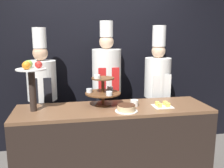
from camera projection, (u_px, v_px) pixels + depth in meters
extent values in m
cube|color=black|center=(101.00, 53.00, 3.65)|extent=(10.00, 0.06, 2.80)
cube|color=black|center=(114.00, 145.00, 2.90)|extent=(2.19, 0.63, 0.83)
cube|color=brown|center=(114.00, 109.00, 2.81)|extent=(2.19, 0.63, 0.03)
cylinder|color=brown|center=(103.00, 104.00, 2.90)|extent=(0.18, 0.18, 0.02)
cylinder|color=brown|center=(103.00, 92.00, 2.87)|extent=(0.04, 0.04, 0.33)
cylinder|color=brown|center=(103.00, 93.00, 2.87)|extent=(0.41, 0.41, 0.02)
cylinder|color=brown|center=(103.00, 78.00, 2.84)|extent=(0.26, 0.26, 0.02)
cylinder|color=silver|center=(89.00, 91.00, 2.87)|extent=(0.07, 0.07, 0.04)
cylinder|color=gold|center=(89.00, 91.00, 2.87)|extent=(0.06, 0.06, 0.03)
cylinder|color=silver|center=(109.00, 93.00, 2.73)|extent=(0.07, 0.07, 0.04)
cylinder|color=green|center=(109.00, 94.00, 2.73)|extent=(0.06, 0.06, 0.03)
cylinder|color=silver|center=(110.00, 88.00, 3.00)|extent=(0.07, 0.07, 0.04)
cylinder|color=red|center=(110.00, 89.00, 3.00)|extent=(0.06, 0.06, 0.03)
cylinder|color=white|center=(97.00, 77.00, 2.77)|extent=(0.07, 0.07, 0.04)
cylinder|color=#2D231E|center=(32.00, 91.00, 2.64)|extent=(0.07, 0.07, 0.45)
cylinder|color=white|center=(31.00, 69.00, 2.60)|extent=(0.31, 0.31, 0.01)
sphere|color=red|center=(39.00, 65.00, 2.61)|extent=(0.08, 0.08, 0.08)
sphere|color=#84B742|center=(29.00, 64.00, 2.65)|extent=(0.08, 0.08, 0.08)
sphere|color=orange|center=(26.00, 65.00, 2.51)|extent=(0.09, 0.09, 0.09)
cylinder|color=white|center=(126.00, 111.00, 2.67)|extent=(0.24, 0.24, 0.01)
cylinder|color=#E0BC89|center=(126.00, 108.00, 2.66)|extent=(0.19, 0.19, 0.06)
cylinder|color=#472819|center=(126.00, 105.00, 2.66)|extent=(0.19, 0.19, 0.01)
cylinder|color=white|center=(134.00, 103.00, 2.85)|extent=(0.09, 0.09, 0.07)
cube|color=white|center=(162.00, 106.00, 2.84)|extent=(0.21, 0.20, 0.01)
cube|color=#EFCC56|center=(160.00, 105.00, 2.79)|extent=(0.04, 0.04, 0.04)
cube|color=#EFCC56|center=(168.00, 105.00, 2.81)|extent=(0.04, 0.04, 0.04)
cube|color=#EFCC56|center=(157.00, 103.00, 2.87)|extent=(0.04, 0.04, 0.04)
cube|color=#EFCC56|center=(165.00, 103.00, 2.88)|extent=(0.04, 0.04, 0.04)
cube|color=#28282D|center=(45.00, 130.00, 3.34)|extent=(0.28, 0.15, 0.84)
cylinder|color=silver|center=(42.00, 80.00, 3.20)|extent=(0.37, 0.37, 0.51)
cube|color=black|center=(41.00, 91.00, 3.05)|extent=(0.26, 0.01, 0.32)
sphere|color=tan|center=(40.00, 53.00, 3.13)|extent=(0.19, 0.19, 0.19)
cylinder|color=white|center=(39.00, 38.00, 3.10)|extent=(0.17, 0.17, 0.26)
cube|color=black|center=(107.00, 124.00, 3.48)|extent=(0.29, 0.16, 0.90)
cylinder|color=silver|center=(107.00, 71.00, 3.34)|extent=(0.38, 0.38, 0.58)
cube|color=red|center=(109.00, 82.00, 3.18)|extent=(0.27, 0.01, 0.37)
sphere|color=#DBB28E|center=(106.00, 42.00, 3.26)|extent=(0.19, 0.19, 0.19)
cylinder|color=white|center=(106.00, 29.00, 3.23)|extent=(0.17, 0.17, 0.21)
cube|color=#38332D|center=(156.00, 123.00, 3.62)|extent=(0.27, 0.15, 0.81)
cylinder|color=silver|center=(158.00, 77.00, 3.49)|extent=(0.36, 0.36, 0.55)
cube|color=white|center=(162.00, 88.00, 3.34)|extent=(0.25, 0.01, 0.35)
sphere|color=#DBB28E|center=(159.00, 51.00, 3.41)|extent=(0.19, 0.19, 0.19)
cylinder|color=white|center=(159.00, 36.00, 3.37)|extent=(0.18, 0.18, 0.28)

